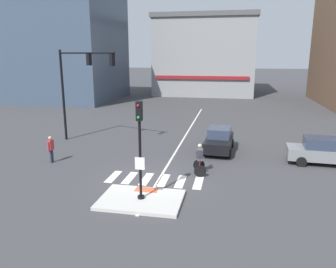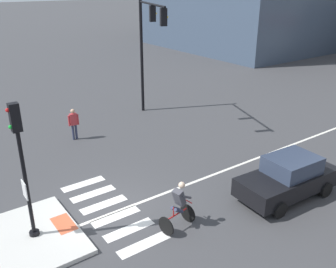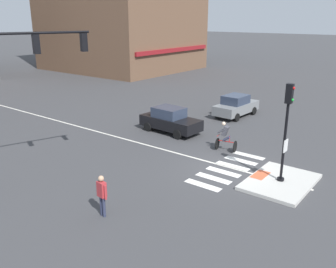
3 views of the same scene
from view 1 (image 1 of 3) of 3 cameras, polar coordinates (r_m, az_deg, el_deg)
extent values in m
plane|color=#3D3D3F|center=(17.54, -2.40, -8.08)|extent=(300.00, 300.00, 0.00)
cube|color=beige|center=(15.22, -4.71, -11.32)|extent=(3.72, 2.65, 0.15)
cube|color=#DB5B38|center=(16.05, -3.76, -9.63)|extent=(1.10, 0.60, 0.01)
cylinder|color=black|center=(15.17, -4.72, -10.85)|extent=(0.32, 0.32, 0.12)
cylinder|color=black|center=(14.52, -4.86, -4.40)|extent=(0.12, 0.12, 3.47)
cube|color=white|center=(14.50, -4.93, -5.14)|extent=(0.44, 0.03, 0.56)
cube|color=black|center=(14.00, -5.04, 4.01)|extent=(0.24, 0.28, 0.84)
sphere|color=red|center=(13.81, -5.24, 4.93)|extent=(0.12, 0.12, 0.12)
sphere|color=green|center=(13.90, -5.20, 2.89)|extent=(0.12, 0.12, 0.12)
cube|color=silver|center=(18.29, -9.48, -7.31)|extent=(0.44, 1.80, 0.01)
cube|color=silver|center=(18.00, -6.68, -7.57)|extent=(0.44, 1.80, 0.01)
cube|color=silver|center=(17.75, -3.79, -7.82)|extent=(0.44, 1.80, 0.01)
cube|color=silver|center=(17.54, -0.82, -8.05)|extent=(0.44, 1.80, 0.01)
cube|color=silver|center=(17.39, 2.21, -8.26)|extent=(0.44, 1.80, 0.01)
cube|color=silver|center=(17.28, 5.29, -8.45)|extent=(0.44, 1.80, 0.01)
cube|color=silver|center=(26.88, 3.01, -0.34)|extent=(0.14, 28.00, 0.01)
cylinder|color=black|center=(26.38, -17.77, 6.33)|extent=(0.18, 0.18, 6.85)
cylinder|color=black|center=(24.32, -14.10, 13.52)|extent=(4.94, 1.83, 0.11)
cube|color=black|center=(24.14, -13.59, 12.48)|extent=(0.34, 0.37, 0.80)
sphere|color=gold|center=(24.26, -13.30, 12.50)|extent=(0.12, 0.12, 0.12)
cube|color=black|center=(22.75, -9.72, 12.61)|extent=(0.34, 0.37, 0.80)
sphere|color=gold|center=(22.88, -9.44, 12.63)|extent=(0.12, 0.12, 0.12)
cube|color=gray|center=(59.49, 6.75, 13.07)|extent=(15.73, 17.51, 11.98)
cube|color=#525455|center=(59.77, 6.92, 19.16)|extent=(16.21, 18.04, 0.70)
cube|color=maroon|center=(50.73, 5.84, 9.74)|extent=(14.16, 0.30, 0.50)
cube|color=#3D4C60|center=(52.79, -20.43, 13.89)|extent=(20.62, 14.53, 14.96)
cube|color=slate|center=(21.96, 25.29, -3.12)|extent=(4.19, 1.92, 0.70)
cube|color=#2D384C|center=(21.77, 25.08, -1.41)|extent=(1.98, 1.58, 0.64)
cylinder|color=black|center=(22.63, 21.66, -3.22)|extent=(0.61, 0.21, 0.60)
cylinder|color=black|center=(21.05, 22.20, -4.50)|extent=(0.61, 0.21, 0.60)
cube|color=black|center=(22.69, 8.85, -1.43)|extent=(1.94, 4.19, 0.70)
cube|color=#2D384C|center=(22.67, 8.95, 0.30)|extent=(1.59, 1.98, 0.64)
cylinder|color=black|center=(21.51, 10.68, -3.32)|extent=(0.21, 0.61, 0.60)
cylinder|color=black|center=(21.67, 6.28, -3.04)|extent=(0.21, 0.61, 0.60)
cylinder|color=black|center=(23.95, 11.12, -1.60)|extent=(0.21, 0.61, 0.60)
cylinder|color=black|center=(24.09, 7.16, -1.35)|extent=(0.21, 0.61, 0.60)
cylinder|color=black|center=(18.95, 5.40, -5.38)|extent=(0.66, 0.15, 0.66)
cylinder|color=black|center=(17.96, 5.61, -6.48)|extent=(0.66, 0.15, 0.66)
cylinder|color=#B21E1E|center=(18.38, 5.52, -5.27)|extent=(0.20, 0.89, 0.05)
cylinder|color=#B21E1E|center=(18.15, 5.57, -4.92)|extent=(0.04, 0.04, 0.30)
cylinder|color=#B21E1E|center=(18.74, 5.45, -3.93)|extent=(0.44, 0.11, 0.04)
cylinder|color=#2D334C|center=(18.30, 5.28, -4.76)|extent=(0.18, 0.41, 0.33)
cylinder|color=#2D334C|center=(18.31, 5.79, -4.76)|extent=(0.18, 0.41, 0.33)
cube|color=#3F3F47|center=(18.27, 5.55, -3.38)|extent=(0.40, 0.43, 0.60)
sphere|color=beige|center=(18.27, 5.55, -2.04)|extent=(0.22, 0.22, 0.22)
cylinder|color=#3F3F47|center=(18.43, 5.01, -3.21)|extent=(0.15, 0.46, 0.31)
cylinder|color=#3F3F47|center=(18.45, 6.01, -3.22)|extent=(0.15, 0.46, 0.31)
cylinder|color=#2D334C|center=(21.39, -19.72, -3.70)|extent=(0.12, 0.12, 0.82)
cylinder|color=#2D334C|center=(21.51, -19.46, -3.58)|extent=(0.12, 0.12, 0.82)
cube|color=#B73338|center=(21.26, -19.74, -1.81)|extent=(0.26, 0.38, 0.60)
cylinder|color=#B73338|center=(21.09, -20.11, -2.09)|extent=(0.09, 0.09, 0.56)
cylinder|color=#B73338|center=(21.44, -19.36, -1.78)|extent=(0.09, 0.09, 0.56)
sphere|color=tan|center=(21.15, -19.84, -0.66)|extent=(0.22, 0.22, 0.22)
camera|label=2|loc=(12.91, 43.66, 15.48)|focal=39.59mm
camera|label=3|loc=(20.63, -57.06, 9.70)|focal=39.01mm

